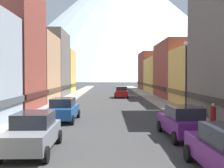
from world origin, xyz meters
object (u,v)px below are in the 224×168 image
at_px(car_left_0, 33,132).
at_px(car_driving_0, 121,92).
at_px(pedestrian_0, 213,117).
at_px(streetlamp_right, 186,69).
at_px(car_left_1, 63,109).
at_px(potted_plant_0, 201,111).
at_px(car_right_1, 183,122).

bearing_deg(car_left_0, car_driving_0, 80.07).
relative_size(car_left_0, pedestrian_0, 2.81).
distance_m(pedestrian_0, streetlamp_right, 4.40).
bearing_deg(car_left_1, pedestrian_0, -19.94).
height_order(car_left_0, potted_plant_0, car_left_0).
distance_m(car_right_1, car_driving_0, 28.16).
height_order(car_left_1, car_driving_0, same).
bearing_deg(car_left_0, car_right_1, 20.13).
relative_size(car_left_0, streetlamp_right, 0.76).
bearing_deg(potted_plant_0, car_right_1, -115.76).
relative_size(car_left_0, car_driving_0, 1.01).
bearing_deg(car_right_1, potted_plant_0, 64.24).
distance_m(car_left_0, potted_plant_0, 14.33).
height_order(car_left_0, car_driving_0, same).
xyz_separation_m(car_right_1, car_driving_0, (-2.20, 28.07, 0.00)).
height_order(car_driving_0, streetlamp_right, streetlamp_right).
bearing_deg(car_right_1, car_left_1, 143.34).
xyz_separation_m(pedestrian_0, streetlamp_right, (-0.90, 2.98, 3.11)).
relative_size(car_left_0, car_left_1, 1.00).
relative_size(car_right_1, pedestrian_0, 2.84).
distance_m(car_left_0, car_right_1, 8.10).
distance_m(car_right_1, potted_plant_0, 7.36).
relative_size(car_left_1, car_right_1, 0.99).
relative_size(car_right_1, streetlamp_right, 0.77).
height_order(car_left_0, streetlamp_right, streetlamp_right).
bearing_deg(pedestrian_0, car_right_1, -140.55).
height_order(car_left_1, streetlamp_right, streetlamp_right).
distance_m(car_right_1, pedestrian_0, 3.17).
height_order(car_driving_0, pedestrian_0, car_driving_0).
xyz_separation_m(potted_plant_0, streetlamp_right, (-1.65, -1.63, 3.36)).
relative_size(potted_plant_0, streetlamp_right, 0.16).
bearing_deg(car_right_1, pedestrian_0, 39.45).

